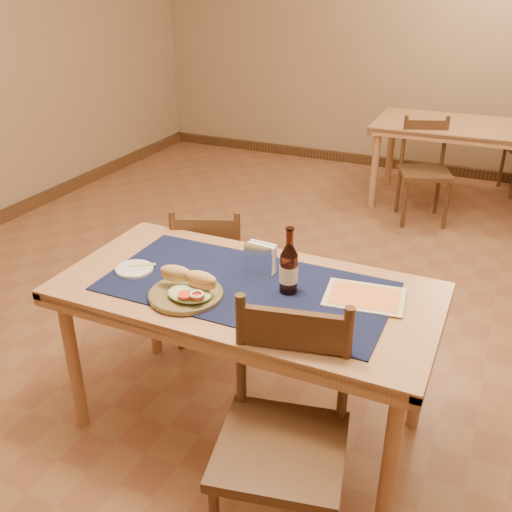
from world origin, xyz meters
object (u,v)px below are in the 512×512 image
at_px(chair_main_near, 283,435).
at_px(napkin_holder, 260,258).
at_px(main_table, 246,304).
at_px(back_table, 477,135).
at_px(beer_bottle, 289,269).
at_px(sandwich_plate, 187,290).
at_px(chair_main_far, 210,270).

xyz_separation_m(chair_main_near, napkin_holder, (-0.37, 0.64, 0.32)).
height_order(main_table, back_table, same).
bearing_deg(chair_main_near, back_table, 86.22).
bearing_deg(main_table, napkin_holder, 91.14).
bearing_deg(beer_bottle, napkin_holder, 145.62).
bearing_deg(napkin_holder, back_table, 79.00).
xyz_separation_m(beer_bottle, napkin_holder, (-0.18, 0.12, -0.04)).
bearing_deg(beer_bottle, back_table, 82.41).
distance_m(main_table, sandwich_plate, 0.28).
height_order(back_table, napkin_holder, napkin_holder).
height_order(back_table, beer_bottle, beer_bottle).
bearing_deg(back_table, chair_main_near, -93.78).
distance_m(main_table, back_table, 3.44).
height_order(chair_main_near, sandwich_plate, chair_main_near).
bearing_deg(napkin_holder, chair_main_near, -59.71).
bearing_deg(beer_bottle, main_table, -170.70).
xyz_separation_m(back_table, beer_bottle, (-0.45, -3.35, 0.19)).
relative_size(back_table, beer_bottle, 6.11).
xyz_separation_m(back_table, chair_main_far, (-1.13, -2.80, -0.23)).
xyz_separation_m(back_table, napkin_holder, (-0.63, -3.23, 0.15)).
height_order(chair_main_far, beer_bottle, beer_bottle).
bearing_deg(main_table, chair_main_far, 130.95).
relative_size(back_table, sandwich_plate, 5.75).
relative_size(main_table, napkin_holder, 10.47).
bearing_deg(sandwich_plate, beer_bottle, 30.68).
distance_m(back_table, chair_main_far, 3.03).
height_order(main_table, beer_bottle, beer_bottle).
relative_size(chair_main_far, beer_bottle, 2.95).
relative_size(chair_main_far, sandwich_plate, 2.78).
xyz_separation_m(back_table, chair_main_near, (-0.26, -3.87, -0.18)).
bearing_deg(chair_main_near, sandwich_plate, 151.01).
height_order(main_table, chair_main_far, chair_main_far).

